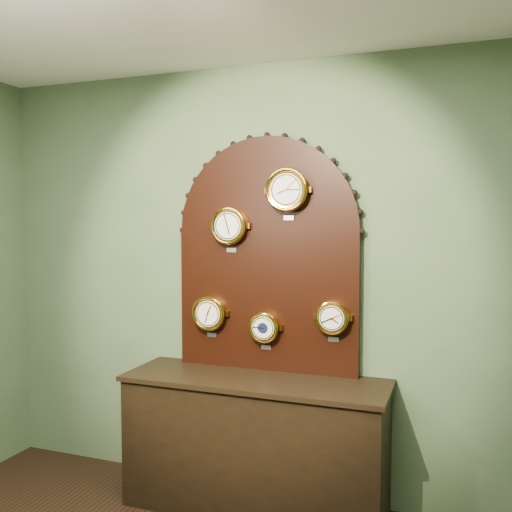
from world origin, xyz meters
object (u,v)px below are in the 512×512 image
at_px(hygrometer, 210,313).
at_px(barometer, 264,327).
at_px(shop_counter, 255,446).
at_px(tide_clock, 333,318).
at_px(display_board, 267,247).
at_px(roman_clock, 229,226).
at_px(arabic_clock, 287,190).

bearing_deg(hygrometer, barometer, 0.09).
xyz_separation_m(shop_counter, tide_clock, (0.45, 0.15, 0.81)).
height_order(shop_counter, display_board, display_board).
height_order(display_board, hygrometer, display_board).
bearing_deg(tide_clock, roman_clock, -179.93).
height_order(roman_clock, arabic_clock, arabic_clock).
height_order(barometer, tide_clock, tide_clock).
bearing_deg(roman_clock, tide_clock, 0.07).
distance_m(arabic_clock, barometer, 0.88).
bearing_deg(hygrometer, display_board, 10.09).
bearing_deg(barometer, arabic_clock, -0.62).
xyz_separation_m(roman_clock, hygrometer, (-0.14, 0.00, -0.58)).
relative_size(display_board, hygrometer, 5.43).
relative_size(display_board, tide_clock, 5.89).
xyz_separation_m(arabic_clock, barometer, (-0.15, 0.00, -0.87)).
relative_size(shop_counter, arabic_clock, 4.97).
distance_m(shop_counter, roman_clock, 1.39).
height_order(display_board, roman_clock, display_board).
bearing_deg(roman_clock, arabic_clock, -0.10).
relative_size(shop_counter, tide_clock, 6.16).
relative_size(display_board, arabic_clock, 4.75).
height_order(roman_clock, tide_clock, roman_clock).
relative_size(shop_counter, hygrometer, 5.68).
height_order(roman_clock, hygrometer, roman_clock).
bearing_deg(display_board, roman_clock, -163.87).
bearing_deg(roman_clock, barometer, 0.22).
relative_size(shop_counter, display_board, 1.05).
distance_m(display_board, tide_clock, 0.62).
distance_m(roman_clock, barometer, 0.69).
xyz_separation_m(roman_clock, barometer, (0.24, 0.00, -0.64)).
xyz_separation_m(display_board, hygrometer, (-0.37, -0.07, -0.44)).
bearing_deg(tide_clock, hygrometer, -179.96).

